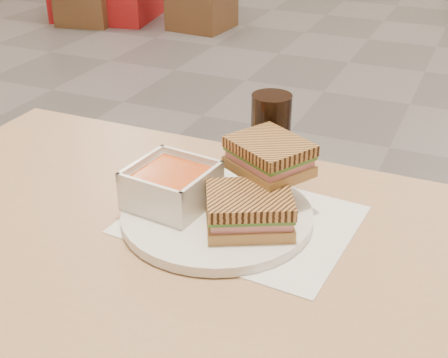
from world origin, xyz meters
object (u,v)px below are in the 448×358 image
at_px(panini_lower, 249,210).
at_px(plate, 217,215).
at_px(soup_bowl, 172,187).
at_px(cola_glass, 270,135).
at_px(main_table, 215,315).

bearing_deg(panini_lower, plate, 162.10).
bearing_deg(soup_bowl, panini_lower, -5.69).
bearing_deg(soup_bowl, cola_glass, 63.29).
xyz_separation_m(plate, soup_bowl, (-0.07, -0.01, 0.04)).
distance_m(main_table, plate, 0.15).
distance_m(plate, soup_bowl, 0.08).
xyz_separation_m(soup_bowl, panini_lower, (0.14, -0.01, -0.00)).
bearing_deg(plate, soup_bowl, -175.34).
bearing_deg(main_table, cola_glass, 92.89).
bearing_deg(plate, main_table, -68.25).
relative_size(plate, soup_bowl, 2.22).
bearing_deg(soup_bowl, main_table, -35.44).
xyz_separation_m(main_table, panini_lower, (0.03, 0.06, 0.16)).
bearing_deg(main_table, soup_bowl, 144.56).
height_order(plate, panini_lower, panini_lower).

